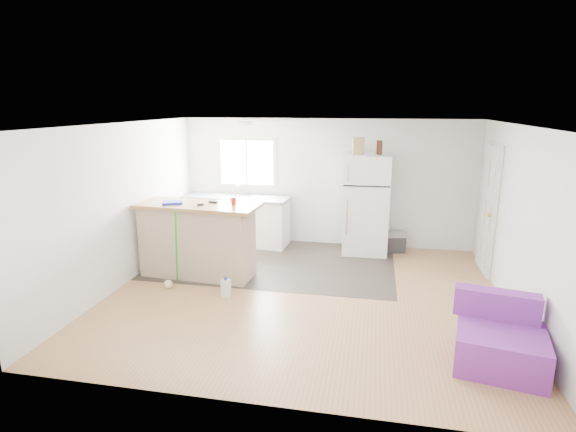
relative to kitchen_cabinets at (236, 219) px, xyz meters
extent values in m
cube|color=#A97447|center=(1.70, -2.18, -0.48)|extent=(5.50, 5.00, 0.01)
cube|color=white|center=(1.70, -2.18, 1.92)|extent=(5.50, 5.00, 0.01)
cube|color=white|center=(1.70, 0.32, 0.72)|extent=(5.50, 0.01, 2.40)
cube|color=white|center=(1.70, -4.68, 0.72)|extent=(5.50, 0.01, 2.40)
cube|color=white|center=(-1.05, -2.18, 0.72)|extent=(0.01, 5.00, 2.40)
cube|color=white|center=(4.45, -2.18, 0.72)|extent=(0.01, 5.00, 2.40)
cube|color=#322B25|center=(0.98, -0.93, -0.47)|extent=(4.05, 2.50, 0.00)
cube|color=white|center=(0.15, 0.31, 1.07)|extent=(1.18, 0.04, 0.98)
cube|color=white|center=(0.15, 0.29, 1.07)|extent=(1.05, 0.01, 0.85)
cube|color=white|center=(0.15, 0.29, 1.07)|extent=(0.03, 0.02, 0.85)
cube|color=white|center=(4.42, -0.63, 0.54)|extent=(0.05, 0.82, 2.03)
cube|color=white|center=(4.43, -0.63, 0.54)|extent=(0.03, 0.92, 2.10)
sphere|color=gold|center=(4.38, -0.95, 0.52)|extent=(0.07, 0.07, 0.07)
cylinder|color=white|center=(0.50, -0.98, 1.88)|extent=(0.30, 0.30, 0.07)
cube|color=white|center=(0.00, 0.00, -0.03)|extent=(2.07, 0.77, 0.89)
cube|color=gray|center=(0.00, 0.00, 0.44)|extent=(2.14, 0.81, 0.04)
cube|color=silver|center=(0.00, -0.03, 0.44)|extent=(0.59, 0.47, 0.06)
cube|color=tan|center=(-0.08, -1.76, 0.08)|extent=(1.77, 0.73, 1.12)
cube|color=#A68247|center=(-0.04, -1.76, 0.66)|extent=(1.94, 0.86, 0.05)
cube|color=white|center=(2.48, -0.07, 0.42)|extent=(0.81, 0.76, 1.80)
cube|color=black|center=(2.48, -0.44, 0.82)|extent=(0.79, 0.03, 0.02)
cube|color=silver|center=(2.17, -0.45, 1.05)|extent=(0.03, 0.02, 0.32)
cube|color=silver|center=(2.17, -0.45, 0.26)|extent=(0.03, 0.02, 0.63)
cube|color=#2F2E31|center=(2.98, 0.05, -0.33)|extent=(0.51, 0.40, 0.30)
cube|color=gray|center=(2.98, 0.05, -0.14)|extent=(0.53, 0.42, 0.06)
cube|color=purple|center=(3.97, -3.59, -0.27)|extent=(1.01, 0.97, 0.41)
cube|color=purple|center=(3.97, -3.28, 0.08)|extent=(0.89, 0.37, 0.31)
cube|color=white|center=(0.61, -2.46, -0.35)|extent=(0.14, 0.10, 0.24)
cylinder|color=#1841AA|center=(0.61, -2.46, -0.21)|extent=(0.05, 0.05, 0.05)
cylinder|color=green|center=(-0.21, -2.24, 0.15)|extent=(0.20, 0.28, 1.17)
sphere|color=beige|center=(-0.33, -2.35, -0.42)|extent=(0.13, 0.13, 0.13)
cylinder|color=red|center=(0.52, -1.71, 0.75)|extent=(0.10, 0.10, 0.12)
cube|color=#1423C4|center=(-0.43, -1.82, 0.71)|extent=(0.36, 0.32, 0.04)
cube|color=black|center=(0.16, -1.64, 0.70)|extent=(0.15, 0.08, 0.03)
cube|color=black|center=(0.04, -1.85, 0.70)|extent=(0.11, 0.07, 0.03)
cube|color=tan|center=(2.30, -0.12, 1.47)|extent=(0.22, 0.15, 0.30)
cylinder|color=#331609|center=(2.68, -0.12, 1.45)|extent=(0.09, 0.09, 0.25)
cylinder|color=#331609|center=(2.65, -0.06, 1.45)|extent=(0.09, 0.09, 0.25)
camera|label=1|loc=(2.61, -8.11, 2.19)|focal=28.00mm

